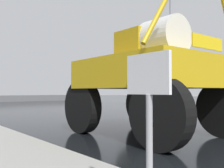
{
  "coord_description": "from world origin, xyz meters",
  "views": [
    {
      "loc": [
        -6.38,
        0.29,
        1.48
      ],
      "look_at": [
        -0.08,
        8.09,
        1.77
      ],
      "focal_mm": 41.41,
      "sensor_mm": 36.0,
      "label": 1
    }
  ],
  "objects_px": {
    "oversize_sprayer": "(150,76)",
    "bare_tree_right": "(137,48)",
    "lane_arrow_sign": "(148,104)",
    "streetlight_near_right": "(172,43)",
    "traffic_signal_near_right": "(143,65)"
  },
  "relations": [
    {
      "from": "lane_arrow_sign",
      "to": "bare_tree_right",
      "type": "bearing_deg",
      "value": 45.72
    },
    {
      "from": "traffic_signal_near_right",
      "to": "streetlight_near_right",
      "type": "bearing_deg",
      "value": 5.47
    },
    {
      "from": "traffic_signal_near_right",
      "to": "oversize_sprayer",
      "type": "bearing_deg",
      "value": -133.78
    },
    {
      "from": "oversize_sprayer",
      "to": "bare_tree_right",
      "type": "bearing_deg",
      "value": -42.28
    },
    {
      "from": "traffic_signal_near_right",
      "to": "bare_tree_right",
      "type": "bearing_deg",
      "value": 47.22
    },
    {
      "from": "streetlight_near_right",
      "to": "oversize_sprayer",
      "type": "bearing_deg",
      "value": -146.99
    },
    {
      "from": "lane_arrow_sign",
      "to": "streetlight_near_right",
      "type": "xyz_separation_m",
      "value": [
        12.06,
        9.03,
        3.38
      ]
    },
    {
      "from": "traffic_signal_near_right",
      "to": "streetlight_near_right",
      "type": "height_order",
      "value": "streetlight_near_right"
    },
    {
      "from": "traffic_signal_near_right",
      "to": "streetlight_near_right",
      "type": "relative_size",
      "value": 0.49
    },
    {
      "from": "oversize_sprayer",
      "to": "streetlight_near_right",
      "type": "bearing_deg",
      "value": -56.12
    },
    {
      "from": "lane_arrow_sign",
      "to": "traffic_signal_near_right",
      "type": "xyz_separation_m",
      "value": [
        8.91,
        8.73,
        1.69
      ]
    },
    {
      "from": "streetlight_near_right",
      "to": "bare_tree_right",
      "type": "bearing_deg",
      "value": 61.08
    },
    {
      "from": "oversize_sprayer",
      "to": "bare_tree_right",
      "type": "relative_size",
      "value": 0.72
    },
    {
      "from": "lane_arrow_sign",
      "to": "oversize_sprayer",
      "type": "xyz_separation_m",
      "value": [
        4.48,
        4.11,
        0.64
      ]
    },
    {
      "from": "streetlight_near_right",
      "to": "bare_tree_right",
      "type": "relative_size",
      "value": 1.1
    }
  ]
}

